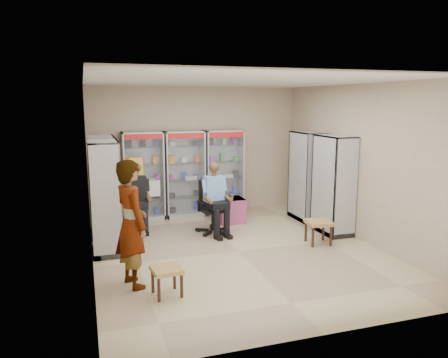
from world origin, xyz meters
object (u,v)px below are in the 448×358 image
object	(u,v)px
cabinet_left_near	(105,197)
wooden_chair	(137,207)
woven_stool_b	(167,281)
standing_man	(131,224)
office_chair	(213,207)
pink_trunk	(231,210)
cabinet_back_mid	(184,174)
seated_shopkeeper	(214,200)
cabinet_back_left	(143,176)
cabinet_right_near	(333,185)
woven_stool_a	(318,232)
cabinet_back_right	(223,172)
cabinet_right_far	(307,176)
cabinet_left_far	(103,186)

from	to	relation	value
cabinet_left_near	wooden_chair	bearing A→B (deg)	152.39
woven_stool_b	standing_man	world-z (taller)	standing_man
office_chair	pink_trunk	size ratio (longest dim) A/B	1.93
cabinet_back_mid	standing_man	xyz separation A→B (m)	(-1.60, -3.64, -0.07)
wooden_chair	standing_man	world-z (taller)	standing_man
wooden_chair	office_chair	xyz separation A→B (m)	(1.46, -0.74, 0.07)
cabinet_back_mid	seated_shopkeeper	xyz separation A→B (m)	(0.26, -1.52, -0.31)
cabinet_left_near	standing_man	distance (m)	1.63
pink_trunk	woven_stool_b	size ratio (longest dim) A/B	1.40
wooden_chair	pink_trunk	distance (m)	2.07
cabinet_back_left	pink_trunk	world-z (taller)	cabinet_back_left
cabinet_right_near	woven_stool_a	distance (m)	1.14
cabinet_back_left	cabinet_left_near	size ratio (longest dim) A/B	1.00
cabinet_back_mid	cabinet_back_right	size ratio (longest dim) A/B	1.00
office_chair	woven_stool_a	xyz separation A→B (m)	(1.70, -1.30, -0.32)
cabinet_left_near	office_chair	distance (m)	2.25
pink_trunk	standing_man	size ratio (longest dim) A/B	0.30
seated_shopkeeper	cabinet_right_far	bearing A→B (deg)	0.84
cabinet_left_far	cabinet_left_near	bearing A→B (deg)	-0.00
cabinet_right_far	wooden_chair	world-z (taller)	cabinet_right_far
cabinet_back_mid	cabinet_back_right	world-z (taller)	same
cabinet_back_right	seated_shopkeeper	xyz separation A→B (m)	(-0.69, -1.52, -0.31)
pink_trunk	cabinet_right_far	bearing A→B (deg)	-9.57
cabinet_left_near	cabinet_right_far	bearing A→B (deg)	101.41
cabinet_back_left	woven_stool_b	world-z (taller)	cabinet_back_left
cabinet_right_far	cabinet_left_near	distance (m)	4.55
cabinet_right_near	woven_stool_a	bearing A→B (deg)	131.02
cabinet_back_mid	cabinet_back_right	xyz separation A→B (m)	(0.95, 0.00, 0.00)
cabinet_right_far	cabinet_left_near	world-z (taller)	same
cabinet_right_far	woven_stool_b	distance (m)	4.88
cabinet_right_far	cabinet_left_near	bearing A→B (deg)	101.41
cabinet_right_near	seated_shopkeeper	bearing A→B (deg)	73.11
cabinet_right_far	wooden_chair	xyz separation A→B (m)	(-3.78, 0.40, -0.53)
seated_shopkeeper	woven_stool_b	distance (m)	3.01
standing_man	woven_stool_b	bearing A→B (deg)	-156.75
cabinet_left_far	cabinet_back_left	bearing A→B (deg)	135.00
cabinet_back_right	cabinet_back_mid	bearing A→B (deg)	180.00
seated_shopkeeper	woven_stool_a	size ratio (longest dim) A/B	3.09
cabinet_left_far	office_chair	bearing A→B (deg)	75.70
cabinet_left_near	cabinet_right_near	bearing A→B (deg)	87.43
cabinet_back_left	cabinet_right_near	world-z (taller)	same
cabinet_back_right	pink_trunk	xyz separation A→B (m)	(-0.09, -0.84, -0.73)
cabinet_back_left	cabinet_back_mid	bearing A→B (deg)	0.00
cabinet_right_far	woven_stool_a	distance (m)	1.92
cabinet_back_mid	cabinet_right_near	distance (m)	3.41
cabinet_back_right	wooden_chair	distance (m)	2.33
cabinet_left_far	standing_man	world-z (taller)	cabinet_left_far
office_chair	woven_stool_a	bearing A→B (deg)	-46.22
office_chair	woven_stool_b	xyz separation A→B (m)	(-1.45, -2.64, -0.34)
cabinet_back_right	cabinet_right_far	distance (m)	1.98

